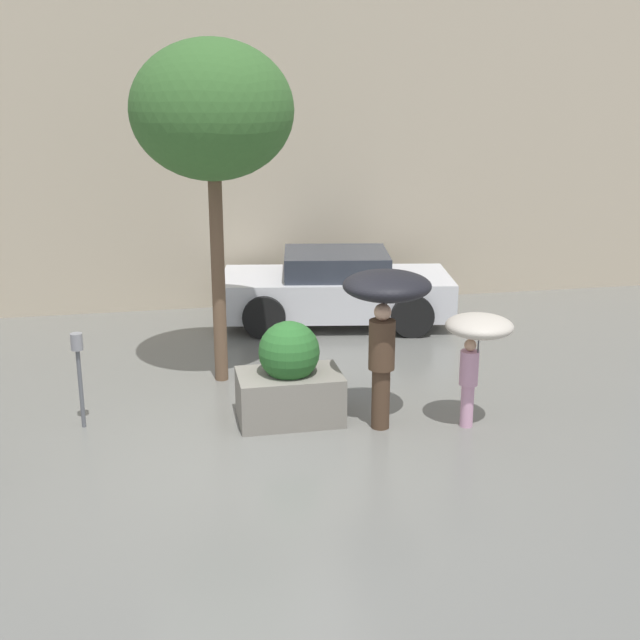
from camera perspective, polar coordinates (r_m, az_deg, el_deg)
The scene contains 8 objects.
ground_plane at distance 9.00m, azimuth -4.64°, elevation -9.63°, with size 40.00×40.00×0.00m, color slate.
building_facade at distance 14.61m, azimuth -8.03°, elevation 12.49°, with size 18.00×0.30×6.00m.
planter_box at distance 9.70m, azimuth -2.19°, elevation -4.21°, with size 1.25×0.80×1.25m.
person_adult at distance 9.30m, azimuth 4.70°, elevation 1.25°, with size 1.03×1.03×1.88m.
person_child at distance 9.45m, azimuth 11.12°, elevation -1.14°, with size 0.78×0.78×1.40m.
parked_car_near at distance 13.73m, azimuth 1.14°, elevation 2.25°, with size 4.11×2.45×1.24m.
street_tree at distance 10.59m, azimuth -7.67°, elevation 14.42°, with size 2.09×2.09×4.52m.
parking_meter at distance 9.80m, azimuth -16.81°, elevation -2.73°, with size 0.14×0.14×1.17m.
Camera 1 is at (-0.88, -8.05, 3.92)m, focal length 45.00 mm.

